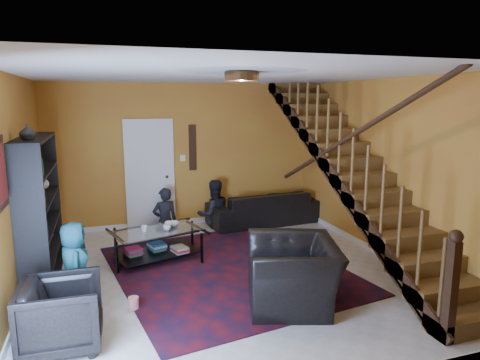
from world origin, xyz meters
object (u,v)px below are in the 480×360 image
(sofa, at_px, (263,207))
(armchair_right, at_px, (293,273))
(bookshelf, at_px, (41,213))
(armchair_left, at_px, (62,314))
(coffee_table, at_px, (157,243))

(sofa, distance_m, armchair_right, 3.51)
(armchair_right, bearing_deg, bookshelf, -102.28)
(armchair_left, bearing_deg, bookshelf, 12.53)
(bookshelf, bearing_deg, coffee_table, 9.44)
(coffee_table, bearing_deg, armchair_right, -54.27)
(bookshelf, height_order, armchair_right, bookshelf)
(armchair_right, height_order, coffee_table, armchair_right)
(bookshelf, distance_m, armchair_left, 1.96)
(sofa, bearing_deg, bookshelf, 18.71)
(armchair_left, bearing_deg, armchair_right, -85.07)
(sofa, relative_size, armchair_left, 2.85)
(bookshelf, relative_size, armchair_left, 2.56)
(sofa, bearing_deg, armchair_right, 69.84)
(sofa, relative_size, armchair_right, 1.85)
(sofa, xyz_separation_m, coffee_table, (-2.32, -1.44, -0.03))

